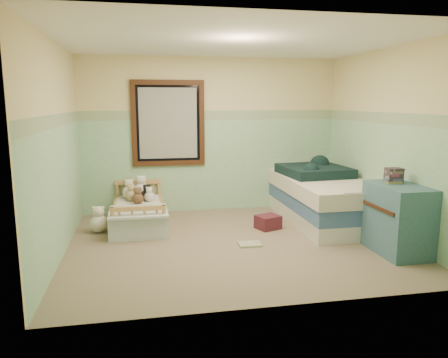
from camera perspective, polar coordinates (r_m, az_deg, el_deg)
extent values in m
cube|color=#7B6E55|center=(5.64, 1.37, -8.46)|extent=(4.20, 3.60, 0.02)
cube|color=white|center=(5.40, 1.49, 17.81)|extent=(4.20, 3.60, 0.02)
cube|color=beige|center=(7.14, -1.69, 5.79)|extent=(4.20, 0.04, 2.50)
cube|color=beige|center=(3.65, 7.50, 1.58)|extent=(4.20, 0.04, 2.50)
cube|color=beige|center=(5.34, -21.22, 3.66)|extent=(0.04, 3.60, 2.50)
cube|color=beige|center=(6.18, 20.88, 4.46)|extent=(0.04, 3.60, 2.50)
cube|color=#87B992|center=(7.18, -1.65, 1.80)|extent=(4.20, 0.01, 1.50)
cube|color=#4E805D|center=(7.11, -1.68, 8.40)|extent=(4.20, 0.01, 0.15)
cube|color=#381D10|center=(7.01, -7.35, 7.27)|extent=(1.16, 0.06, 1.36)
cube|color=#B1B1AB|center=(7.02, -7.35, 7.28)|extent=(0.92, 0.01, 1.12)
cube|color=tan|center=(6.50, -11.14, -5.20)|extent=(0.72, 1.44, 0.19)
cube|color=white|center=(6.46, -11.18, -3.89)|extent=(0.66, 1.38, 0.12)
cube|color=#87AEDB|center=(6.01, -11.21, -4.21)|extent=(0.78, 0.72, 0.03)
sphere|color=brown|center=(6.92, -12.47, -1.63)|extent=(0.21, 0.21, 0.21)
sphere|color=white|center=(6.91, -10.82, -1.45)|extent=(0.24, 0.24, 0.24)
sphere|color=tan|center=(6.70, -12.08, -2.13)|extent=(0.17, 0.17, 0.17)
sphere|color=black|center=(6.70, -10.11, -2.08)|extent=(0.17, 0.17, 0.17)
sphere|color=silver|center=(6.27, -16.14, -5.66)|extent=(0.25, 0.25, 0.25)
sphere|color=tan|center=(6.20, -13.88, -5.78)|extent=(0.24, 0.24, 0.24)
cube|color=white|center=(6.77, 12.96, -4.50)|extent=(1.10, 2.19, 0.22)
cube|color=navy|center=(6.72, 13.03, -2.68)|extent=(1.10, 2.19, 0.22)
cube|color=silver|center=(6.67, 13.11, -0.84)|extent=(1.14, 2.23, 0.22)
cube|color=black|center=(6.89, 11.78, 1.07)|extent=(1.01, 1.06, 0.14)
cube|color=#38586A|center=(5.57, 21.91, -4.93)|extent=(0.51, 0.82, 0.82)
cube|color=#442A25|center=(5.59, 21.44, 0.43)|extent=(0.19, 0.15, 0.18)
cube|color=maroon|center=(6.24, 5.81, -5.66)|extent=(0.39, 0.36, 0.19)
cube|color=#F7CB4D|center=(5.54, 3.41, -8.56)|extent=(0.29, 0.22, 0.03)
sphere|color=silver|center=(6.87, -12.38, -1.69)|extent=(0.21, 0.21, 0.21)
sphere|color=brown|center=(6.49, -11.29, -2.53)|extent=(0.17, 0.17, 0.17)
sphere|color=white|center=(6.62, -9.79, -2.30)|extent=(0.15, 0.15, 0.15)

